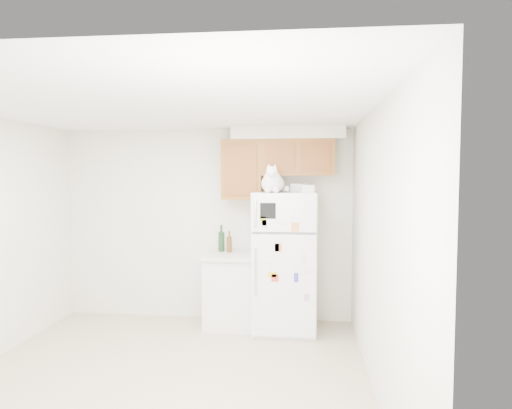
# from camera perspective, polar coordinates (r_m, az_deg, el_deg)

# --- Properties ---
(ground_plane) EXTENTS (3.80, 4.00, 0.01)m
(ground_plane) POSITION_cam_1_polar(r_m,az_deg,el_deg) (4.54, -11.71, -21.24)
(ground_plane) COLOR #B7A78C
(room_shell) EXTENTS (3.84, 4.04, 2.52)m
(room_shell) POSITION_cam_1_polar(r_m,az_deg,el_deg) (4.33, -9.47, 0.58)
(room_shell) COLOR silver
(room_shell) RESTS_ON ground_plane
(refrigerator) EXTENTS (0.76, 0.78, 1.70)m
(refrigerator) POSITION_cam_1_polar(r_m,az_deg,el_deg) (5.63, 3.63, -7.11)
(refrigerator) COLOR white
(refrigerator) RESTS_ON ground_plane
(base_counter) EXTENTS (0.64, 0.64, 0.92)m
(base_counter) POSITION_cam_1_polar(r_m,az_deg,el_deg) (5.85, -3.24, -10.58)
(base_counter) COLOR white
(base_counter) RESTS_ON ground_plane
(cat) EXTENTS (0.33, 0.48, 0.34)m
(cat) POSITION_cam_1_polar(r_m,az_deg,el_deg) (5.31, 2.10, 2.84)
(cat) COLOR white
(cat) RESTS_ON refrigerator
(storage_box_back) EXTENTS (0.22, 0.19, 0.10)m
(storage_box_back) POSITION_cam_1_polar(r_m,az_deg,el_deg) (5.66, 5.43, 2.11)
(storage_box_back) COLOR white
(storage_box_back) RESTS_ON refrigerator
(storage_box_front) EXTENTS (0.16, 0.13, 0.09)m
(storage_box_front) POSITION_cam_1_polar(r_m,az_deg,el_deg) (5.37, 6.45, 1.97)
(storage_box_front) COLOR white
(storage_box_front) RESTS_ON refrigerator
(bottle_green) EXTENTS (0.08, 0.08, 0.34)m
(bottle_green) POSITION_cam_1_polar(r_m,az_deg,el_deg) (5.92, -4.35, -4.21)
(bottle_green) COLOR #19381E
(bottle_green) RESTS_ON base_counter
(bottle_amber) EXTENTS (0.06, 0.06, 0.27)m
(bottle_amber) POSITION_cam_1_polar(r_m,az_deg,el_deg) (5.85, -3.35, -4.66)
(bottle_amber) COLOR #593814
(bottle_amber) RESTS_ON base_counter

